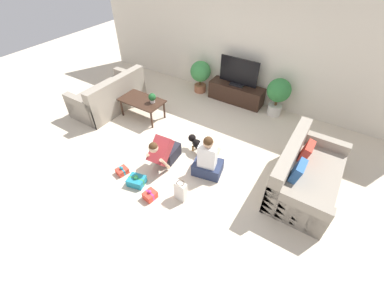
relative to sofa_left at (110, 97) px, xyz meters
The scene contains 17 objects.
ground_plane 2.43m from the sofa_left, ahead, with size 16.00×16.00×0.00m, color beige.
wall_back 3.42m from the sofa_left, 43.39° to the left, with size 8.40×0.06×2.60m.
sofa_left is the anchor object (origin of this frame).
sofa_right 4.75m from the sofa_left, ahead, with size 0.94×1.74×0.87m.
coffee_table 0.98m from the sofa_left, ahead, with size 1.04×0.59×0.46m.
tv_console 3.20m from the sofa_left, 37.71° to the left, with size 1.40×0.44×0.46m.
tv 3.23m from the sofa_left, 37.71° to the left, with size 0.99×0.20×0.69m.
potted_plant_back_right 4.06m from the sofa_left, 28.02° to the left, with size 0.55×0.55×0.93m.
potted_plant_back_left 2.42m from the sofa_left, 52.22° to the left, with size 0.54×0.54×0.86m.
person_kneeling 2.54m from the sofa_left, 20.83° to the right, with size 0.38×0.80×0.76m.
person_sitting 3.25m from the sofa_left, 11.79° to the right, with size 0.59×0.55×0.89m.
dog 2.70m from the sofa_left, ahead, with size 0.49×0.27×0.33m.
gift_box_a 2.76m from the sofa_left, 35.02° to the right, with size 0.34×0.30×0.21m.
gift_box_b 3.16m from the sofa_left, 32.49° to the right, with size 0.21×0.23×0.19m.
gift_box_c 2.41m from the sofa_left, 39.60° to the right, with size 0.22×0.24×0.17m.
gift_bag_a 3.41m from the sofa_left, 24.53° to the right, with size 0.21×0.14×0.40m.
tabletop_plant 1.29m from the sofa_left, ahead, with size 0.17×0.17×0.22m.
Camera 1 is at (2.34, -3.22, 3.58)m, focal length 24.00 mm.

